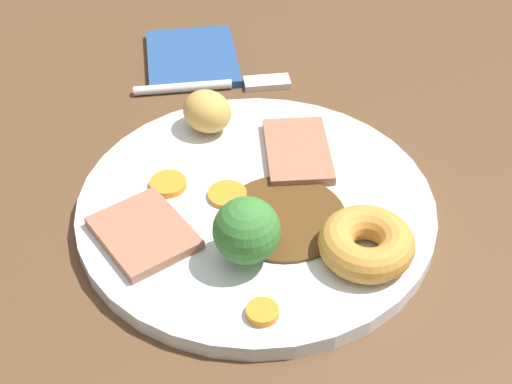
{
  "coord_description": "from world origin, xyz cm",
  "views": [
    {
      "loc": [
        40.11,
        -9.09,
        44.89
      ],
      "look_at": [
        -2.32,
        -1.23,
        6.0
      ],
      "focal_mm": 52.34,
      "sensor_mm": 36.0,
      "label": 1
    }
  ],
  "objects_px": {
    "carrot_coin_back": "(262,312)",
    "folded_napkin": "(192,58)",
    "carrot_coin_side": "(227,194)",
    "broccoli_floret": "(247,231)",
    "meat_slice_main": "(144,237)",
    "meat_slice_under": "(298,151)",
    "fork": "(218,85)",
    "yorkshire_pudding": "(366,243)",
    "dinner_plate": "(256,208)",
    "carrot_coin_front": "(168,184)",
    "roast_potato_left": "(207,111)"
  },
  "relations": [
    {
      "from": "yorkshire_pudding",
      "to": "folded_napkin",
      "type": "height_order",
      "value": "yorkshire_pudding"
    },
    {
      "from": "yorkshire_pudding",
      "to": "carrot_coin_back",
      "type": "distance_m",
      "value": 0.09
    },
    {
      "from": "dinner_plate",
      "to": "carrot_coin_front",
      "type": "distance_m",
      "value": 0.07
    },
    {
      "from": "meat_slice_main",
      "to": "carrot_coin_side",
      "type": "relative_size",
      "value": 2.4
    },
    {
      "from": "carrot_coin_side",
      "to": "broccoli_floret",
      "type": "relative_size",
      "value": 0.58
    },
    {
      "from": "yorkshire_pudding",
      "to": "carrot_coin_side",
      "type": "bearing_deg",
      "value": -132.76
    },
    {
      "from": "dinner_plate",
      "to": "yorkshire_pudding",
      "type": "height_order",
      "value": "yorkshire_pudding"
    },
    {
      "from": "carrot_coin_front",
      "to": "carrot_coin_side",
      "type": "xyz_separation_m",
      "value": [
        0.02,
        0.04,
        -0.0
      ]
    },
    {
      "from": "meat_slice_main",
      "to": "roast_potato_left",
      "type": "bearing_deg",
      "value": 153.24
    },
    {
      "from": "yorkshire_pudding",
      "to": "carrot_coin_back",
      "type": "xyz_separation_m",
      "value": [
        0.04,
        -0.08,
        -0.01
      ]
    },
    {
      "from": "carrot_coin_back",
      "to": "meat_slice_main",
      "type": "bearing_deg",
      "value": -139.07
    },
    {
      "from": "meat_slice_main",
      "to": "meat_slice_under",
      "type": "distance_m",
      "value": 0.16
    },
    {
      "from": "meat_slice_under",
      "to": "carrot_coin_back",
      "type": "xyz_separation_m",
      "value": [
        0.16,
        -0.06,
        -0.0
      ]
    },
    {
      "from": "meat_slice_under",
      "to": "yorkshire_pudding",
      "type": "bearing_deg",
      "value": 10.29
    },
    {
      "from": "roast_potato_left",
      "to": "broccoli_floret",
      "type": "distance_m",
      "value": 0.16
    },
    {
      "from": "carrot_coin_back",
      "to": "folded_napkin",
      "type": "bearing_deg",
      "value": -178.89
    },
    {
      "from": "meat_slice_main",
      "to": "broccoli_floret",
      "type": "height_order",
      "value": "broccoli_floret"
    },
    {
      "from": "dinner_plate",
      "to": "carrot_coin_front",
      "type": "height_order",
      "value": "carrot_coin_front"
    },
    {
      "from": "broccoli_floret",
      "to": "dinner_plate",
      "type": "bearing_deg",
      "value": 163.33
    },
    {
      "from": "dinner_plate",
      "to": "roast_potato_left",
      "type": "relative_size",
      "value": 6.33
    },
    {
      "from": "carrot_coin_back",
      "to": "dinner_plate",
      "type": "bearing_deg",
      "value": 171.7
    },
    {
      "from": "carrot_coin_front",
      "to": "folded_napkin",
      "type": "relative_size",
      "value": 0.27
    },
    {
      "from": "meat_slice_main",
      "to": "fork",
      "type": "xyz_separation_m",
      "value": [
        -0.21,
        0.09,
        -0.01
      ]
    },
    {
      "from": "dinner_plate",
      "to": "yorkshire_pudding",
      "type": "bearing_deg",
      "value": 43.11
    },
    {
      "from": "yorkshire_pudding",
      "to": "folded_napkin",
      "type": "xyz_separation_m",
      "value": [
        -0.31,
        -0.09,
        -0.02
      ]
    },
    {
      "from": "dinner_plate",
      "to": "broccoli_floret",
      "type": "xyz_separation_m",
      "value": [
        0.06,
        -0.02,
        0.04
      ]
    },
    {
      "from": "folded_napkin",
      "to": "carrot_coin_side",
      "type": "bearing_deg",
      "value": 0.44
    },
    {
      "from": "yorkshire_pudding",
      "to": "fork",
      "type": "bearing_deg",
      "value": -164.22
    },
    {
      "from": "carrot_coin_side",
      "to": "broccoli_floret",
      "type": "xyz_separation_m",
      "value": [
        0.07,
        0.0,
        0.03
      ]
    },
    {
      "from": "roast_potato_left",
      "to": "carrot_coin_back",
      "type": "height_order",
      "value": "roast_potato_left"
    },
    {
      "from": "meat_slice_under",
      "to": "carrot_coin_side",
      "type": "xyz_separation_m",
      "value": [
        0.04,
        -0.07,
        -0.0
      ]
    },
    {
      "from": "carrot_coin_back",
      "to": "fork",
      "type": "xyz_separation_m",
      "value": [
        -0.29,
        0.01,
        -0.01
      ]
    },
    {
      "from": "yorkshire_pudding",
      "to": "roast_potato_left",
      "type": "relative_size",
      "value": 1.57
    },
    {
      "from": "meat_slice_main",
      "to": "broccoli_floret",
      "type": "distance_m",
      "value": 0.08
    },
    {
      "from": "carrot_coin_side",
      "to": "broccoli_floret",
      "type": "distance_m",
      "value": 0.07
    },
    {
      "from": "carrot_coin_front",
      "to": "carrot_coin_back",
      "type": "xyz_separation_m",
      "value": [
        0.14,
        0.05,
        0.0
      ]
    },
    {
      "from": "meat_slice_under",
      "to": "fork",
      "type": "relative_size",
      "value": 0.55
    },
    {
      "from": "roast_potato_left",
      "to": "dinner_plate",
      "type": "bearing_deg",
      "value": 13.52
    },
    {
      "from": "yorkshire_pudding",
      "to": "carrot_coin_back",
      "type": "bearing_deg",
      "value": -64.49
    },
    {
      "from": "meat_slice_main",
      "to": "roast_potato_left",
      "type": "relative_size",
      "value": 1.66
    },
    {
      "from": "dinner_plate",
      "to": "broccoli_floret",
      "type": "distance_m",
      "value": 0.07
    },
    {
      "from": "roast_potato_left",
      "to": "carrot_coin_front",
      "type": "bearing_deg",
      "value": -30.44
    },
    {
      "from": "carrot_coin_back",
      "to": "folded_napkin",
      "type": "height_order",
      "value": "carrot_coin_back"
    },
    {
      "from": "meat_slice_main",
      "to": "meat_slice_under",
      "type": "height_order",
      "value": "same"
    },
    {
      "from": "carrot_coin_back",
      "to": "broccoli_floret",
      "type": "relative_size",
      "value": 0.42
    },
    {
      "from": "dinner_plate",
      "to": "carrot_coin_back",
      "type": "height_order",
      "value": "carrot_coin_back"
    },
    {
      "from": "meat_slice_main",
      "to": "meat_slice_under",
      "type": "bearing_deg",
      "value": 120.24
    },
    {
      "from": "dinner_plate",
      "to": "roast_potato_left",
      "type": "height_order",
      "value": "roast_potato_left"
    },
    {
      "from": "dinner_plate",
      "to": "carrot_coin_front",
      "type": "bearing_deg",
      "value": -114.67
    },
    {
      "from": "meat_slice_under",
      "to": "fork",
      "type": "height_order",
      "value": "meat_slice_under"
    }
  ]
}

